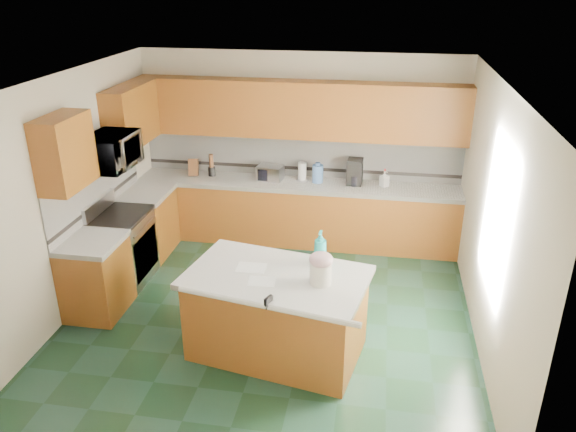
% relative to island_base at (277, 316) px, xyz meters
% --- Properties ---
extents(floor, '(4.60, 4.60, 0.00)m').
position_rel_island_base_xyz_m(floor, '(-0.20, 0.65, -0.43)').
color(floor, black).
rests_on(floor, ground).
extents(ceiling, '(4.60, 4.60, 0.00)m').
position_rel_island_base_xyz_m(ceiling, '(-0.20, 0.65, 2.27)').
color(ceiling, white).
rests_on(ceiling, ground).
extents(wall_back, '(4.60, 0.04, 2.70)m').
position_rel_island_base_xyz_m(wall_back, '(-0.20, 2.97, 0.92)').
color(wall_back, beige).
rests_on(wall_back, ground).
extents(wall_front, '(4.60, 0.04, 2.70)m').
position_rel_island_base_xyz_m(wall_front, '(-0.20, -1.67, 0.92)').
color(wall_front, beige).
rests_on(wall_front, ground).
extents(wall_left, '(0.04, 4.60, 2.70)m').
position_rel_island_base_xyz_m(wall_left, '(-2.52, 0.65, 0.92)').
color(wall_left, beige).
rests_on(wall_left, ground).
extents(wall_right, '(0.04, 4.60, 2.70)m').
position_rel_island_base_xyz_m(wall_right, '(2.12, 0.65, 0.92)').
color(wall_right, beige).
rests_on(wall_right, ground).
extents(back_base_cab, '(4.60, 0.60, 0.86)m').
position_rel_island_base_xyz_m(back_base_cab, '(-0.20, 2.65, 0.00)').
color(back_base_cab, '#5A330C').
rests_on(back_base_cab, ground).
extents(back_countertop, '(4.60, 0.64, 0.06)m').
position_rel_island_base_xyz_m(back_countertop, '(-0.20, 2.65, 0.46)').
color(back_countertop, white).
rests_on(back_countertop, back_base_cab).
extents(back_upper_cab, '(4.60, 0.33, 0.78)m').
position_rel_island_base_xyz_m(back_upper_cab, '(-0.20, 2.79, 1.51)').
color(back_upper_cab, '#5A330C').
rests_on(back_upper_cab, wall_back).
extents(back_backsplash, '(4.60, 0.02, 0.63)m').
position_rel_island_base_xyz_m(back_backsplash, '(-0.20, 2.94, 0.81)').
color(back_backsplash, silver).
rests_on(back_backsplash, back_countertop).
extents(back_accent_band, '(4.60, 0.01, 0.05)m').
position_rel_island_base_xyz_m(back_accent_band, '(-0.20, 2.94, 0.61)').
color(back_accent_band, black).
rests_on(back_accent_band, back_countertop).
extents(left_base_cab_rear, '(0.60, 0.82, 0.86)m').
position_rel_island_base_xyz_m(left_base_cab_rear, '(-2.20, 1.94, 0.00)').
color(left_base_cab_rear, '#5A330C').
rests_on(left_base_cab_rear, ground).
extents(left_counter_rear, '(0.64, 0.82, 0.06)m').
position_rel_island_base_xyz_m(left_counter_rear, '(-2.20, 1.94, 0.46)').
color(left_counter_rear, white).
rests_on(left_counter_rear, left_base_cab_rear).
extents(left_base_cab_front, '(0.60, 0.72, 0.86)m').
position_rel_island_base_xyz_m(left_base_cab_front, '(-2.20, 0.41, 0.00)').
color(left_base_cab_front, '#5A330C').
rests_on(left_base_cab_front, ground).
extents(left_counter_front, '(0.64, 0.72, 0.06)m').
position_rel_island_base_xyz_m(left_counter_front, '(-2.20, 0.41, 0.46)').
color(left_counter_front, white).
rests_on(left_counter_front, left_base_cab_front).
extents(left_backsplash, '(0.02, 2.30, 0.63)m').
position_rel_island_base_xyz_m(left_backsplash, '(-2.49, 1.20, 0.81)').
color(left_backsplash, silver).
rests_on(left_backsplash, wall_left).
extents(left_accent_band, '(0.01, 2.30, 0.05)m').
position_rel_island_base_xyz_m(left_accent_band, '(-2.48, 1.20, 0.61)').
color(left_accent_band, black).
rests_on(left_accent_band, wall_left).
extents(left_upper_cab_rear, '(0.33, 1.09, 0.78)m').
position_rel_island_base_xyz_m(left_upper_cab_rear, '(-2.34, 2.08, 1.51)').
color(left_upper_cab_rear, '#5A330C').
rests_on(left_upper_cab_rear, wall_left).
extents(left_upper_cab_front, '(0.33, 0.72, 0.78)m').
position_rel_island_base_xyz_m(left_upper_cab_front, '(-2.34, 0.41, 1.51)').
color(left_upper_cab_front, '#5A330C').
rests_on(left_upper_cab_front, wall_left).
extents(range_body, '(0.60, 0.76, 0.88)m').
position_rel_island_base_xyz_m(range_body, '(-2.20, 1.15, 0.01)').
color(range_body, '#B7B7BC').
rests_on(range_body, ground).
extents(range_oven_door, '(0.02, 0.68, 0.55)m').
position_rel_island_base_xyz_m(range_oven_door, '(-1.91, 1.15, -0.03)').
color(range_oven_door, black).
rests_on(range_oven_door, range_body).
extents(range_cooktop, '(0.62, 0.78, 0.04)m').
position_rel_island_base_xyz_m(range_cooktop, '(-2.20, 1.15, 0.47)').
color(range_cooktop, black).
rests_on(range_cooktop, range_body).
extents(range_handle, '(0.02, 0.66, 0.02)m').
position_rel_island_base_xyz_m(range_handle, '(-1.88, 1.15, 0.35)').
color(range_handle, '#B7B7BC').
rests_on(range_handle, range_body).
extents(range_backguard, '(0.06, 0.76, 0.18)m').
position_rel_island_base_xyz_m(range_backguard, '(-2.46, 1.15, 0.59)').
color(range_backguard, '#B7B7BC').
rests_on(range_backguard, range_body).
extents(microwave, '(0.50, 0.73, 0.41)m').
position_rel_island_base_xyz_m(microwave, '(-2.20, 1.15, 1.30)').
color(microwave, '#B7B7BC').
rests_on(microwave, wall_left).
extents(island_base, '(1.83, 1.26, 0.86)m').
position_rel_island_base_xyz_m(island_base, '(0.00, 0.00, 0.00)').
color(island_base, '#5A330C').
rests_on(island_base, ground).
extents(island_top, '(1.95, 1.37, 0.06)m').
position_rel_island_base_xyz_m(island_top, '(0.00, 0.00, 0.46)').
color(island_top, white).
rests_on(island_top, island_base).
extents(island_bullnose, '(1.76, 0.39, 0.06)m').
position_rel_island_base_xyz_m(island_bullnose, '(0.00, -0.53, 0.46)').
color(island_bullnose, white).
rests_on(island_bullnose, island_base).
extents(treat_jar, '(0.27, 0.27, 0.22)m').
position_rel_island_base_xyz_m(treat_jar, '(0.45, -0.09, 0.60)').
color(treat_jar, white).
rests_on(treat_jar, island_top).
extents(treat_jar_lid, '(0.23, 0.23, 0.14)m').
position_rel_island_base_xyz_m(treat_jar_lid, '(0.45, -0.09, 0.75)').
color(treat_jar_lid, '#CD9CA7').
rests_on(treat_jar_lid, treat_jar).
extents(treat_jar_knob, '(0.08, 0.03, 0.03)m').
position_rel_island_base_xyz_m(treat_jar_knob, '(0.45, -0.09, 0.79)').
color(treat_jar_knob, tan).
rests_on(treat_jar_knob, treat_jar_lid).
extents(treat_jar_knob_end_l, '(0.04, 0.04, 0.04)m').
position_rel_island_base_xyz_m(treat_jar_knob_end_l, '(0.41, -0.09, 0.79)').
color(treat_jar_knob_end_l, tan).
rests_on(treat_jar_knob_end_l, treat_jar_lid).
extents(treat_jar_knob_end_r, '(0.04, 0.04, 0.04)m').
position_rel_island_base_xyz_m(treat_jar_knob_end_r, '(0.49, -0.09, 0.79)').
color(treat_jar_knob_end_r, tan).
rests_on(treat_jar_knob_end_r, treat_jar_lid).
extents(soap_bottle_island, '(0.16, 0.16, 0.37)m').
position_rel_island_base_xyz_m(soap_bottle_island, '(0.40, 0.30, 0.67)').
color(soap_bottle_island, teal).
rests_on(soap_bottle_island, island_top).
extents(paper_sheet_a, '(0.28, 0.21, 0.00)m').
position_rel_island_base_xyz_m(paper_sheet_a, '(-0.12, -0.16, 0.49)').
color(paper_sheet_a, white).
rests_on(paper_sheet_a, island_top).
extents(paper_sheet_b, '(0.30, 0.23, 0.00)m').
position_rel_island_base_xyz_m(paper_sheet_b, '(-0.28, 0.10, 0.49)').
color(paper_sheet_b, white).
rests_on(paper_sheet_b, island_top).
extents(clamp_body, '(0.07, 0.11, 0.09)m').
position_rel_island_base_xyz_m(clamp_body, '(0.02, -0.51, 0.50)').
color(clamp_body, black).
rests_on(clamp_body, island_top).
extents(clamp_handle, '(0.02, 0.07, 0.02)m').
position_rel_island_base_xyz_m(clamp_handle, '(0.02, -0.57, 0.48)').
color(clamp_handle, black).
rests_on(clamp_handle, island_top).
extents(knife_block, '(0.17, 0.21, 0.27)m').
position_rel_island_base_xyz_m(knife_block, '(-1.75, 2.70, 0.61)').
color(knife_block, '#472814').
rests_on(knife_block, back_countertop).
extents(utensil_crock, '(0.11, 0.11, 0.13)m').
position_rel_island_base_xyz_m(utensil_crock, '(-1.48, 2.73, 0.56)').
color(utensil_crock, black).
rests_on(utensil_crock, back_countertop).
extents(utensil_bundle, '(0.06, 0.06, 0.19)m').
position_rel_island_base_xyz_m(utensil_bundle, '(-1.48, 2.73, 0.72)').
color(utensil_bundle, '#472814').
rests_on(utensil_bundle, utensil_crock).
extents(toaster_oven, '(0.39, 0.30, 0.21)m').
position_rel_island_base_xyz_m(toaster_oven, '(-0.60, 2.70, 0.59)').
color(toaster_oven, '#B7B7BC').
rests_on(toaster_oven, back_countertop).
extents(toaster_oven_door, '(0.32, 0.01, 0.17)m').
position_rel_island_base_xyz_m(toaster_oven_door, '(-0.60, 2.59, 0.59)').
color(toaster_oven_door, black).
rests_on(toaster_oven_door, toaster_oven).
extents(paper_towel, '(0.12, 0.12, 0.27)m').
position_rel_island_base_xyz_m(paper_towel, '(-0.14, 2.75, 0.62)').
color(paper_towel, white).
rests_on(paper_towel, back_countertop).
extents(paper_towel_base, '(0.18, 0.18, 0.01)m').
position_rel_island_base_xyz_m(paper_towel_base, '(-0.14, 2.75, 0.50)').
color(paper_towel_base, '#B7B7BC').
rests_on(paper_towel_base, back_countertop).
extents(water_jug, '(0.15, 0.15, 0.25)m').
position_rel_island_base_xyz_m(water_jug, '(0.09, 2.71, 0.62)').
color(water_jug, '#4E77BA').
rests_on(water_jug, back_countertop).
extents(water_jug_neck, '(0.07, 0.07, 0.04)m').
position_rel_island_base_xyz_m(water_jug_neck, '(0.09, 2.71, 0.76)').
color(water_jug_neck, '#4E77BA').
rests_on(water_jug_neck, water_jug).
extents(coffee_maker, '(0.22, 0.25, 0.36)m').
position_rel_island_base_xyz_m(coffee_maker, '(0.61, 2.73, 0.67)').
color(coffee_maker, black).
rests_on(coffee_maker, back_countertop).
extents(coffee_carafe, '(0.15, 0.15, 0.15)m').
position_rel_island_base_xyz_m(coffee_carafe, '(0.61, 2.68, 0.56)').
color(coffee_carafe, black).
rests_on(coffee_carafe, back_countertop).
extents(soap_bottle_back, '(0.15, 0.15, 0.23)m').
position_rel_island_base_xyz_m(soap_bottle_back, '(1.02, 2.70, 0.60)').
color(soap_bottle_back, white).
rests_on(soap_bottle_back, back_countertop).
extents(soap_back_cap, '(0.02, 0.02, 0.03)m').
position_rel_island_base_xyz_m(soap_back_cap, '(1.02, 2.70, 0.73)').
color(soap_back_cap, red).
rests_on(soap_back_cap, soap_bottle_back).
extents(window_light_proxy, '(0.02, 1.40, 1.10)m').
position_rel_island_base_xyz_m(window_light_proxy, '(2.09, 0.45, 1.07)').
color(window_light_proxy, white).
rests_on(window_light_proxy, wall_right).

